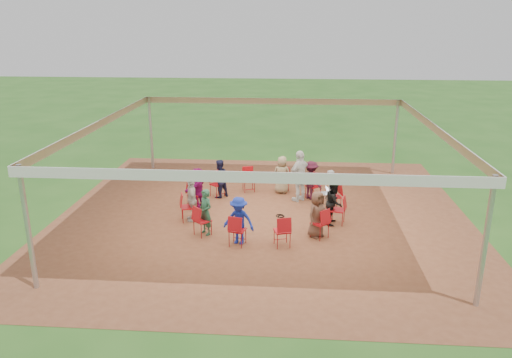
# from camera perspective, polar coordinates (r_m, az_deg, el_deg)

# --- Properties ---
(ground) EXTENTS (80.00, 80.00, 0.00)m
(ground) POSITION_cam_1_polar(r_m,az_deg,el_deg) (16.10, 0.81, -4.11)
(ground) COLOR #2A5A1C
(ground) RESTS_ON ground
(dirt_patch) EXTENTS (13.00, 13.00, 0.00)m
(dirt_patch) POSITION_cam_1_polar(r_m,az_deg,el_deg) (16.10, 0.81, -4.09)
(dirt_patch) COLOR brown
(dirt_patch) RESTS_ON ground
(tent) EXTENTS (10.33, 10.33, 3.00)m
(tent) POSITION_cam_1_polar(r_m,az_deg,el_deg) (15.39, 0.85, 4.12)
(tent) COLOR #B2B2B7
(tent) RESTS_ON ground
(chair_0) EXTENTS (0.54, 0.53, 0.90)m
(chair_0) POSITION_cam_1_polar(r_m,az_deg,el_deg) (16.61, 8.89, -1.99)
(chair_0) COLOR #B10E15
(chair_0) RESTS_ON ground
(chair_1) EXTENTS (0.61, 0.61, 0.90)m
(chair_1) POSITION_cam_1_polar(r_m,az_deg,el_deg) (17.56, 6.55, -0.80)
(chair_1) COLOR #B10E15
(chair_1) RESTS_ON ground
(chair_2) EXTENTS (0.51, 0.53, 0.90)m
(chair_2) POSITION_cam_1_polar(r_m,az_deg,el_deg) (18.12, 3.06, -0.13)
(chair_2) COLOR #B10E15
(chair_2) RESTS_ON ground
(chair_3) EXTENTS (0.53, 0.54, 0.90)m
(chair_3) POSITION_cam_1_polar(r_m,az_deg,el_deg) (18.16, -0.84, -0.06)
(chair_3) COLOR #B10E15
(chair_3) RESTS_ON ground
(chair_4) EXTENTS (0.61, 0.61, 0.90)m
(chair_4) POSITION_cam_1_polar(r_m,az_deg,el_deg) (17.67, -4.44, -0.61)
(chair_4) COLOR #B10E15
(chair_4) RESTS_ON ground
(chair_5) EXTENTS (0.53, 0.51, 0.90)m
(chair_5) POSITION_cam_1_polar(r_m,az_deg,el_deg) (16.76, -7.01, -1.72)
(chair_5) COLOR #B10E15
(chair_5) RESTS_ON ground
(chair_6) EXTENTS (0.54, 0.53, 0.90)m
(chair_6) POSITION_cam_1_polar(r_m,az_deg,el_deg) (15.62, -7.77, -3.21)
(chair_6) COLOR #B10E15
(chair_6) RESTS_ON ground
(chair_7) EXTENTS (0.61, 0.61, 0.90)m
(chair_7) POSITION_cam_1_polar(r_m,az_deg,el_deg) (14.54, -6.14, -4.77)
(chair_7) COLOR #B10E15
(chair_7) RESTS_ON ground
(chair_8) EXTENTS (0.51, 0.53, 0.90)m
(chair_8) POSITION_cam_1_polar(r_m,az_deg,el_deg) (13.84, -2.14, -5.86)
(chair_8) COLOR #B10E15
(chair_8) RESTS_ON ground
(chair_9) EXTENTS (0.53, 0.54, 0.90)m
(chair_9) POSITION_cam_1_polar(r_m,az_deg,el_deg) (13.79, 3.01, -5.96)
(chair_9) COLOR #B10E15
(chair_9) RESTS_ON ground
(chair_10) EXTENTS (0.61, 0.61, 0.90)m
(chair_10) POSITION_cam_1_polar(r_m,az_deg,el_deg) (14.40, 7.30, -5.03)
(chair_10) COLOR #B10E15
(chair_10) RESTS_ON ground
(chair_11) EXTENTS (0.53, 0.51, 0.90)m
(chair_11) POSITION_cam_1_polar(r_m,az_deg,el_deg) (15.45, 9.32, -3.53)
(chair_11) COLOR #B10E15
(chair_11) RESTS_ON ground
(person_seated_0) EXTENTS (0.45, 0.57, 1.37)m
(person_seated_0) POSITION_cam_1_polar(r_m,az_deg,el_deg) (16.49, 8.54, -1.24)
(person_seated_0) COLOR gray
(person_seated_0) RESTS_ON ground
(person_seated_1) EXTENTS (0.94, 0.93, 1.37)m
(person_seated_1) POSITION_cam_1_polar(r_m,az_deg,el_deg) (17.40, 6.32, -0.13)
(person_seated_1) COLOR #3B1020
(person_seated_1) RESTS_ON ground
(person_seated_2) EXTENTS (0.74, 0.52, 1.37)m
(person_seated_2) POSITION_cam_1_polar(r_m,az_deg,el_deg) (17.93, 2.98, 0.49)
(person_seated_2) COLOR #98845E
(person_seated_2) RESTS_ON ground
(person_seated_3) EXTENTS (0.73, 0.74, 1.37)m
(person_seated_3) POSITION_cam_1_polar(r_m,az_deg,el_deg) (17.51, -4.22, 0.04)
(person_seated_3) COLOR #1B1C3D
(person_seated_3) RESTS_ON ground
(person_seated_4) EXTENTS (0.76, 1.34, 1.37)m
(person_seated_4) POSITION_cam_1_polar(r_m,az_deg,el_deg) (16.64, -6.66, -0.99)
(person_seated_4) COLOR #7D0D56
(person_seated_4) RESTS_ON ground
(person_seated_5) EXTENTS (0.62, 0.88, 1.37)m
(person_seated_5) POSITION_cam_1_polar(r_m,az_deg,el_deg) (15.55, -7.37, -2.36)
(person_seated_5) COLOR beige
(person_seated_5) RESTS_ON ground
(person_seated_6) EXTENTS (0.59, 0.58, 1.37)m
(person_seated_6) POSITION_cam_1_polar(r_m,az_deg,el_deg) (14.51, -5.79, -3.78)
(person_seated_6) COLOR #26553A
(person_seated_6) RESTS_ON ground
(person_seated_7) EXTENTS (0.96, 0.63, 1.37)m
(person_seated_7) POSITION_cam_1_polar(r_m,az_deg,el_deg) (13.85, -1.98, -4.77)
(person_seated_7) COLOR navy
(person_seated_7) RESTS_ON ground
(person_seated_8) EXTENTS (0.73, 0.74, 1.37)m
(person_seated_8) POSITION_cam_1_polar(r_m,az_deg,el_deg) (14.39, 6.98, -4.02)
(person_seated_8) COLOR brown
(person_seated_8) RESTS_ON ground
(person_seated_9) EXTENTS (0.53, 0.74, 1.37)m
(person_seated_9) POSITION_cam_1_polar(r_m,az_deg,el_deg) (15.38, 8.92, -2.65)
(person_seated_9) COLOR black
(person_seated_9) RESTS_ON ground
(standing_person) EXTENTS (1.12, 1.12, 1.79)m
(standing_person) POSITION_cam_1_polar(r_m,az_deg,el_deg) (17.13, 5.06, 0.35)
(standing_person) COLOR silver
(standing_person) RESTS_ON ground
(cable_coil) EXTENTS (0.35, 0.35, 0.03)m
(cable_coil) POSITION_cam_1_polar(r_m,az_deg,el_deg) (15.98, 2.81, -4.25)
(cable_coil) COLOR black
(cable_coil) RESTS_ON ground
(laptop) EXTENTS (0.36, 0.41, 0.24)m
(laptop) POSITION_cam_1_polar(r_m,az_deg,el_deg) (16.45, 8.01, -1.41)
(laptop) COLOR #B7B7BC
(laptop) RESTS_ON ground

